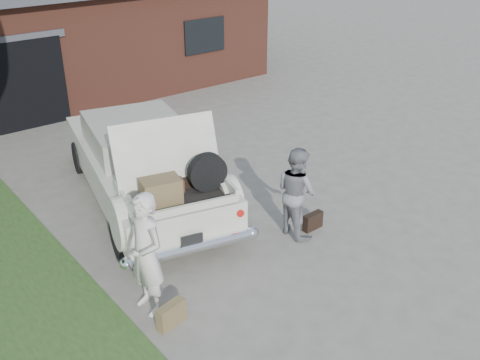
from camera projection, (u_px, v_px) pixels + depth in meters
ground at (263, 253)px, 9.18m from camera, size 90.00×90.00×0.00m
house at (43, 29)px, 17.03m from camera, size 12.80×7.80×3.30m
sedan at (144, 163)px, 10.49m from camera, size 3.17×5.55×2.11m
woman_left at (146, 255)px, 7.54m from camera, size 0.48×0.69×1.80m
woman_right at (296, 192)px, 9.40m from camera, size 0.64×0.80×1.59m
suitcase_left at (171, 315)px, 7.55m from camera, size 0.46×0.23×0.34m
suitcase_right at (313, 221)px, 9.79m from camera, size 0.40×0.14×0.30m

